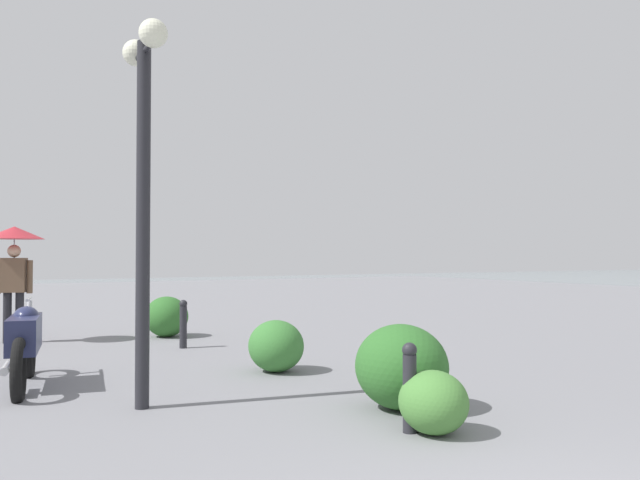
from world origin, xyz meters
name	(u,v)px	position (x,y,z in m)	size (l,w,h in m)	color
lamppost	(144,153)	(5.00, 1.13, 2.56)	(0.98, 0.28, 3.81)	#232328
motorcycle	(24,343)	(6.74, 2.07, 0.50)	(2.16, 0.54, 1.06)	black
pedestrian	(14,251)	(10.94, 1.89, 1.60)	(1.00, 1.00, 2.03)	black
bollard_near	(410,385)	(2.99, -0.67, 0.40)	(0.13, 0.13, 0.78)	#232328
bollard_mid	(183,323)	(8.90, -0.50, 0.41)	(0.13, 0.13, 0.79)	#232328
shrub_low	(166,317)	(10.49, -0.67, 0.38)	(0.89, 0.80, 0.75)	#2D6628
shrub_round	(401,367)	(3.71, -1.11, 0.42)	(0.99, 0.89, 0.84)	#2D6628
shrub_wide	(433,402)	(2.85, -0.81, 0.27)	(0.64, 0.58, 0.54)	#477F38
shrub_tall	(276,346)	(6.19, -0.91, 0.34)	(0.80, 0.72, 0.68)	#387533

